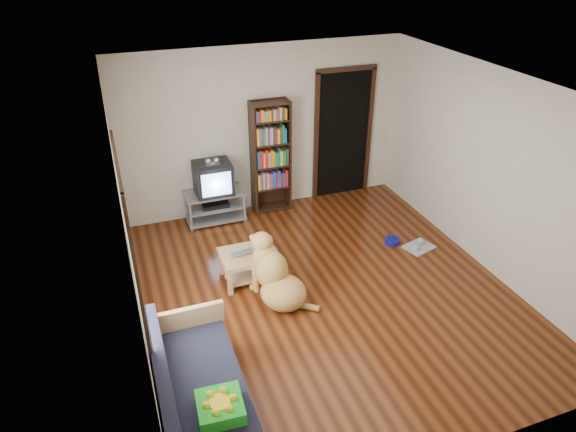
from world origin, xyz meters
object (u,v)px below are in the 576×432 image
object	(u,v)px
bookshelf	(270,151)
sofa	(200,399)
laptop	(243,255)
crt_tv	(213,177)
tv_stand	(215,205)
dog	(275,277)
grey_rag	(419,247)
green_cushion	(220,407)
dog_bowl	(392,241)
coffee_table	(243,262)

from	to	relation	value
bookshelf	sofa	size ratio (longest dim) A/B	1.00
laptop	crt_tv	bearing A→B (deg)	82.99
tv_stand	dog	bearing A→B (deg)	-83.18
grey_rag	tv_stand	bearing A→B (deg)	145.18
green_cushion	dog_bowl	world-z (taller)	green_cushion
laptop	tv_stand	distance (m)	1.70
green_cushion	dog_bowl	distance (m)	3.98
green_cushion	tv_stand	distance (m)	4.07
dog_bowl	tv_stand	distance (m)	2.75
sofa	tv_stand	bearing A→B (deg)	74.98
dog_bowl	tv_stand	bearing A→B (deg)	145.89
green_cushion	tv_stand	world-z (taller)	green_cushion
green_cushion	tv_stand	size ratio (longest dim) A/B	0.43
tv_stand	grey_rag	bearing A→B (deg)	-34.82
laptop	bookshelf	bearing A→B (deg)	55.12
crt_tv	dog_bowl	bearing A→B (deg)	-34.49
grey_rag	sofa	size ratio (longest dim) A/B	0.22
crt_tv	dog	distance (m)	2.23
grey_rag	bookshelf	distance (m)	2.67
green_cushion	bookshelf	xyz separation A→B (m)	(1.80, 4.06, 0.52)
laptop	green_cushion	bearing A→B (deg)	-116.53
dog_bowl	dog	bearing A→B (deg)	-162.89
dog_bowl	dog	size ratio (longest dim) A/B	0.23
dog_bowl	bookshelf	world-z (taller)	bookshelf
crt_tv	tv_stand	bearing A→B (deg)	-90.00
laptop	dog_bowl	bearing A→B (deg)	-2.58
green_cushion	grey_rag	xyz separation A→B (m)	(3.42, 2.18, -0.47)
laptop	grey_rag	bearing A→B (deg)	-8.56
tv_stand	bookshelf	xyz separation A→B (m)	(0.95, 0.09, 0.73)
tv_stand	crt_tv	bearing A→B (deg)	90.00
dog	laptop	bearing A→B (deg)	120.59
grey_rag	tv_stand	distance (m)	3.14
tv_stand	dog	xyz separation A→B (m)	(0.26, -2.16, 0.05)
tv_stand	bookshelf	world-z (taller)	bookshelf
coffee_table	grey_rag	bearing A→B (deg)	-2.78
green_cushion	bookshelf	world-z (taller)	bookshelf
green_cushion	dog	distance (m)	2.13
tv_stand	crt_tv	world-z (taller)	crt_tv
green_cushion	crt_tv	size ratio (longest dim) A/B	0.67
laptop	coffee_table	bearing A→B (deg)	83.56
grey_rag	crt_tv	xyz separation A→B (m)	(-2.57, 1.81, 0.73)
sofa	dog_bowl	bearing A→B (deg)	32.84
crt_tv	dog	xyz separation A→B (m)	(0.26, -2.18, -0.42)
green_cushion	tv_stand	xyz separation A→B (m)	(0.85, 3.97, -0.22)
grey_rag	coffee_table	bearing A→B (deg)	177.22
green_cushion	dog	xyz separation A→B (m)	(1.11, 1.81, -0.17)
grey_rag	tv_stand	world-z (taller)	tv_stand
bookshelf	dog	distance (m)	2.45
bookshelf	sofa	xyz separation A→B (m)	(-1.92, -3.72, -0.74)
tv_stand	coffee_table	distance (m)	1.66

